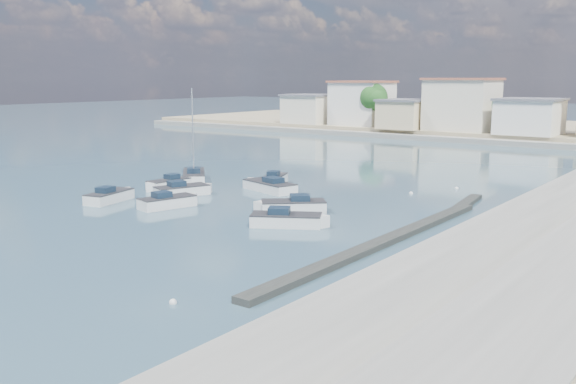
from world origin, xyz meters
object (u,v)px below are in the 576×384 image
object	(u,v)px
motorboat_d	(290,207)
motorboat_h	(290,221)
motorboat_b	(185,191)
sailboat	(194,175)
motorboat_g	(167,185)
motorboat_c	(268,186)
motorboat_f	(275,180)
motorboat_a	(111,197)
motorboat_e	(170,202)

from	to	relation	value
motorboat_d	motorboat_h	size ratio (longest dim) A/B	0.96
motorboat_b	sailboat	world-z (taller)	sailboat
motorboat_g	motorboat_h	size ratio (longest dim) A/B	0.90
motorboat_d	motorboat_c	bearing A→B (deg)	138.63
motorboat_g	motorboat_h	xyz separation A→B (m)	(17.45, -5.19, -0.00)
motorboat_b	motorboat_f	distance (m)	9.55
motorboat_g	motorboat_a	bearing A→B (deg)	-83.66
motorboat_a	motorboat_h	xyz separation A→B (m)	(16.71, 1.47, -0.00)
motorboat_f	sailboat	world-z (taller)	sailboat
motorboat_e	motorboat_h	xyz separation A→B (m)	(11.17, 0.32, 0.00)
motorboat_b	motorboat_e	bearing A→B (deg)	-56.91
motorboat_c	motorboat_f	bearing A→B (deg)	117.70
motorboat_d	motorboat_b	bearing A→B (deg)	179.20
motorboat_a	motorboat_g	world-z (taller)	same
motorboat_d	motorboat_g	distance (m)	14.70
motorboat_c	motorboat_g	distance (m)	9.04
motorboat_e	motorboat_f	xyz separation A→B (m)	(-0.26, 13.48, -0.00)
motorboat_b	motorboat_f	xyz separation A→B (m)	(2.52, 9.21, 0.00)
motorboat_b	motorboat_c	size ratio (longest dim) A/B	0.82
motorboat_d	motorboat_f	world-z (taller)	same
motorboat_c	motorboat_d	world-z (taller)	same
motorboat_b	motorboat_d	distance (m)	11.14
motorboat_a	motorboat_h	world-z (taller)	same
motorboat_a	motorboat_b	size ratio (longest dim) A/B	0.98
motorboat_e	motorboat_f	distance (m)	13.48
motorboat_c	motorboat_e	xyz separation A→B (m)	(-1.47, -10.18, -0.00)
motorboat_e	sailboat	size ratio (longest dim) A/B	0.54
motorboat_c	motorboat_g	bearing A→B (deg)	-148.90
motorboat_a	sailboat	world-z (taller)	sailboat
motorboat_c	motorboat_g	xyz separation A→B (m)	(-7.75, -4.67, 0.00)
motorboat_a	motorboat_d	size ratio (longest dim) A/B	1.02
sailboat	motorboat_c	bearing A→B (deg)	-3.23
motorboat_d	motorboat_h	world-z (taller)	same
motorboat_a	motorboat_d	world-z (taller)	same
motorboat_e	motorboat_h	distance (m)	11.18
motorboat_a	motorboat_c	size ratio (longest dim) A/B	0.81
sailboat	motorboat_b	bearing A→B (deg)	-50.52
motorboat_h	motorboat_d	bearing A→B (deg)	126.55
motorboat_h	motorboat_g	bearing A→B (deg)	163.43
motorboat_a	motorboat_g	bearing A→B (deg)	96.34
motorboat_a	sailboat	size ratio (longest dim) A/B	0.55
motorboat_b	motorboat_g	world-z (taller)	same
motorboat_a	motorboat_c	distance (m)	13.32
motorboat_d	sailboat	world-z (taller)	sailboat
motorboat_f	motorboat_h	xyz separation A→B (m)	(11.43, -13.16, 0.00)
motorboat_e	motorboat_g	bearing A→B (deg)	138.71
motorboat_f	motorboat_h	size ratio (longest dim) A/B	0.90
motorboat_b	motorboat_h	bearing A→B (deg)	-15.82
motorboat_e	sailboat	xyz separation A→B (m)	(-8.10, 10.72, 0.03)
motorboat_a	sailboat	xyz separation A→B (m)	(-2.56, 11.87, 0.03)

